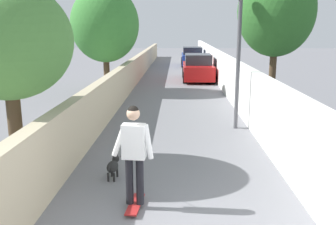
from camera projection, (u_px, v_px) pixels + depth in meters
ground_plane at (177, 89)px, 18.68m from camera, size 80.00×80.00×0.00m
wall_left at (125, 81)px, 16.64m from camera, size 48.00×0.30×1.42m
fence_right at (230, 77)px, 16.48m from camera, size 48.00×0.30×1.74m
tree_left_near at (105, 25)px, 17.09m from camera, size 3.16×3.16×4.95m
tree_right_mid at (276, 11)px, 11.49m from camera, size 2.40×2.40×4.97m
tree_left_far at (7, 42)px, 7.44m from camera, size 2.63×2.63×3.97m
lamp_post at (239, 34)px, 10.76m from camera, size 0.36×0.36×4.15m
skateboard at (135, 204)px, 6.31m from camera, size 0.81×0.27×0.08m
person_skateboarder at (134, 148)px, 6.08m from camera, size 0.25×0.71×1.71m
dog at (113, 166)px, 7.51m from camera, size 1.57×0.73×1.06m
car_near at (198, 68)px, 21.74m from camera, size 4.04×1.80×1.54m
car_far at (192, 57)px, 30.25m from camera, size 4.40×1.80×1.54m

